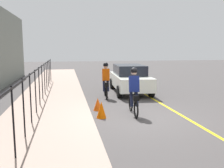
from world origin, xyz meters
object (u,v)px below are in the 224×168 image
Objects in this scene: parked_sedan_rear at (130,78)px; traffic_cone_far at (98,104)px; cyclist_lead at (106,80)px; traffic_cone_near at (101,110)px; cyclist_follow at (134,92)px.

traffic_cone_far is (-3.83, 2.36, -0.56)m from parked_sedan_rear.
traffic_cone_far is (-2.41, 0.73, -0.65)m from cyclist_lead.
traffic_cone_near is 1.20× the size of traffic_cone_far.
cyclist_lead is 3.50× the size of traffic_cone_far.
parked_sedan_rear reaches higher than traffic_cone_near.
parked_sedan_rear is at bearing -44.41° from cyclist_lead.
traffic_cone_near is at bearing 101.29° from cyclist_follow.
cyclist_lead reaches higher than traffic_cone_far.
parked_sedan_rear is 5.52m from traffic_cone_near.
cyclist_lead is at bearing 13.26° from cyclist_follow.
traffic_cone_far is (1.12, -0.01, -0.05)m from traffic_cone_near.
parked_sedan_rear is 4.54m from traffic_cone_far.
traffic_cone_near is at bearing 179.42° from traffic_cone_far.
parked_sedan_rear is 7.22× the size of traffic_cone_near.
cyclist_follow is at bearing -9.63° from parked_sedan_rear.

